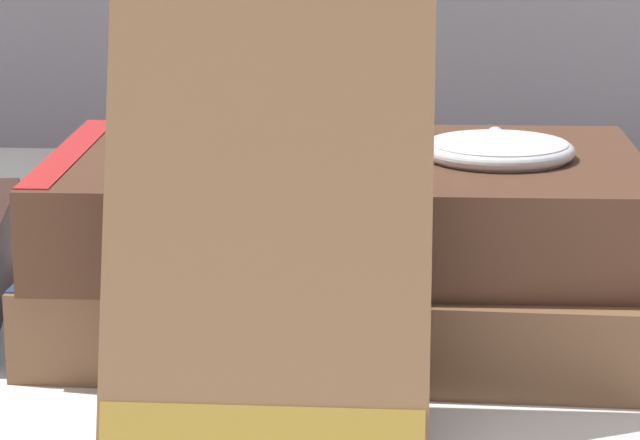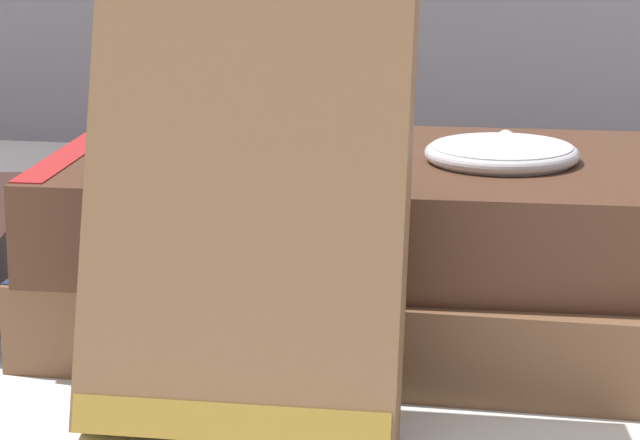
{
  "view_description": "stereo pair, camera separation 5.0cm",
  "coord_description": "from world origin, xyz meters",
  "px_view_note": "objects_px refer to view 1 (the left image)",
  "views": [
    {
      "loc": [
        0.06,
        -0.55,
        0.18
      ],
      "look_at": [
        0.02,
        -0.01,
        0.05
      ],
      "focal_mm": 85.0,
      "sensor_mm": 36.0,
      "label": 1
    },
    {
      "loc": [
        0.11,
        -0.54,
        0.18
      ],
      "look_at": [
        0.02,
        -0.01,
        0.05
      ],
      "focal_mm": 85.0,
      "sensor_mm": 36.0,
      "label": 2
    }
  ],
  "objects_px": {
    "book_flat_top": "(332,201)",
    "reading_glasses": "(209,230)",
    "pocket_watch": "(498,150)",
    "book_flat_bottom": "(359,291)",
    "book_leaning_front": "(269,221)"
  },
  "relations": [
    {
      "from": "book_leaning_front",
      "to": "reading_glasses",
      "type": "relative_size",
      "value": 1.34
    },
    {
      "from": "book_flat_bottom",
      "to": "pocket_watch",
      "type": "relative_size",
      "value": 4.16
    },
    {
      "from": "book_flat_bottom",
      "to": "reading_glasses",
      "type": "relative_size",
      "value": 2.28
    },
    {
      "from": "book_flat_top",
      "to": "pocket_watch",
      "type": "distance_m",
      "value": 0.07
    },
    {
      "from": "pocket_watch",
      "to": "reading_glasses",
      "type": "relative_size",
      "value": 0.55
    },
    {
      "from": "book_leaning_front",
      "to": "reading_glasses",
      "type": "distance_m",
      "value": 0.26
    },
    {
      "from": "book_leaning_front",
      "to": "pocket_watch",
      "type": "height_order",
      "value": "book_leaning_front"
    },
    {
      "from": "reading_glasses",
      "to": "book_flat_bottom",
      "type": "bearing_deg",
      "value": -78.43
    },
    {
      "from": "book_flat_top",
      "to": "book_leaning_front",
      "type": "relative_size",
      "value": 1.53
    },
    {
      "from": "book_flat_bottom",
      "to": "reading_glasses",
      "type": "xyz_separation_m",
      "value": [
        -0.08,
        0.14,
        -0.01
      ]
    },
    {
      "from": "pocket_watch",
      "to": "reading_glasses",
      "type": "height_order",
      "value": "pocket_watch"
    },
    {
      "from": "book_flat_bottom",
      "to": "book_leaning_front",
      "type": "distance_m",
      "value": 0.11
    },
    {
      "from": "book_flat_bottom",
      "to": "book_flat_top",
      "type": "relative_size",
      "value": 1.11
    },
    {
      "from": "book_leaning_front",
      "to": "reading_glasses",
      "type": "bearing_deg",
      "value": 102.9
    },
    {
      "from": "book_flat_top",
      "to": "reading_glasses",
      "type": "relative_size",
      "value": 2.06
    }
  ]
}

